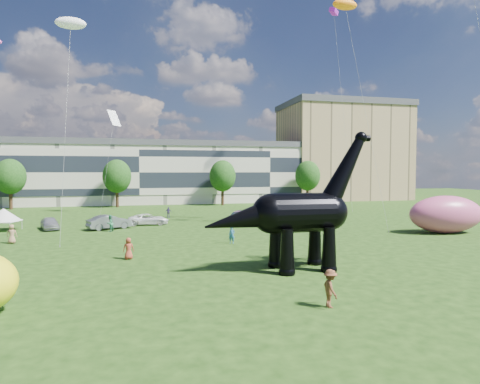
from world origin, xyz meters
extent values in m
plane|color=#16330C|center=(0.00, 0.00, 0.00)|extent=(220.00, 220.00, 0.00)
cube|color=beige|center=(-8.00, 62.00, 6.00)|extent=(78.00, 11.00, 12.00)
cube|color=tan|center=(40.00, 65.00, 11.00)|extent=(28.00, 18.00, 22.00)
cylinder|color=#382314|center=(-30.00, 53.00, 1.60)|extent=(0.56, 0.56, 3.20)
ellipsoid|color=#14380F|center=(-30.00, 53.00, 6.32)|extent=(5.20, 5.20, 6.24)
cylinder|color=#382314|center=(-12.00, 53.00, 1.60)|extent=(0.56, 0.56, 3.20)
ellipsoid|color=#14380F|center=(-12.00, 53.00, 6.32)|extent=(5.20, 5.20, 6.24)
cylinder|color=#382314|center=(8.00, 53.00, 1.60)|extent=(0.56, 0.56, 3.20)
ellipsoid|color=#14380F|center=(8.00, 53.00, 6.32)|extent=(5.20, 5.20, 6.24)
cylinder|color=#382314|center=(26.00, 53.00, 1.60)|extent=(0.56, 0.56, 3.20)
ellipsoid|color=#14380F|center=(26.00, 53.00, 6.32)|extent=(5.20, 5.20, 6.24)
cone|color=black|center=(2.18, -0.32, 1.51)|extent=(1.07, 1.07, 3.01)
sphere|color=black|center=(2.18, -0.32, 0.18)|extent=(1.10, 1.10, 1.10)
cone|color=black|center=(2.12, 1.89, 1.51)|extent=(1.07, 1.07, 3.01)
sphere|color=black|center=(2.12, 1.89, 0.18)|extent=(1.10, 1.10, 1.10)
cone|color=black|center=(5.20, -0.24, 1.51)|extent=(1.07, 1.07, 3.01)
sphere|color=black|center=(5.20, -0.24, 0.18)|extent=(1.10, 1.10, 1.10)
cone|color=black|center=(5.14, 1.97, 1.51)|extent=(1.07, 1.07, 3.01)
sphere|color=black|center=(5.14, 1.97, 0.18)|extent=(1.10, 1.10, 1.10)
cylinder|color=black|center=(3.56, 0.82, 3.92)|extent=(4.29, 2.82, 2.71)
sphere|color=black|center=(1.45, 0.76, 3.92)|extent=(2.71, 2.71, 2.71)
sphere|color=black|center=(5.67, 0.88, 3.92)|extent=(2.61, 2.61, 2.61)
cone|color=black|center=(6.89, 0.91, 6.83)|extent=(3.82, 1.61, 5.32)
sphere|color=black|center=(8.12, 0.94, 9.13)|extent=(0.84, 0.84, 0.84)
cylinder|color=black|center=(8.42, 0.95, 9.08)|extent=(0.71, 0.46, 0.44)
cone|color=black|center=(-0.62, 0.71, 3.58)|extent=(5.37, 2.25, 2.95)
imported|color=#BABBBF|center=(-17.65, 25.10, 0.73)|extent=(3.04, 4.62, 1.46)
imported|color=slate|center=(-10.93, 23.82, 0.83)|extent=(5.28, 3.73, 1.65)
imported|color=white|center=(-6.49, 26.62, 0.69)|extent=(4.99, 2.32, 1.38)
imported|color=#595960|center=(5.04, 26.76, 0.70)|extent=(4.05, 5.19, 1.40)
cube|color=white|center=(17.84, 27.64, 0.99)|extent=(3.54, 3.54, 0.11)
cone|color=white|center=(17.84, 27.64, 1.71)|extent=(4.49, 4.49, 1.35)
cylinder|color=#999999|center=(17.18, 25.99, 0.50)|extent=(0.05, 0.05, 0.99)
cylinder|color=#999999|center=(19.50, 26.97, 0.50)|extent=(0.05, 0.05, 0.99)
cylinder|color=#999999|center=(16.19, 28.31, 0.50)|extent=(0.05, 0.05, 0.99)
cylinder|color=#999999|center=(18.51, 29.30, 0.50)|extent=(0.05, 0.05, 0.99)
cube|color=silver|center=(16.86, 26.40, 1.17)|extent=(3.51, 3.51, 0.13)
cone|color=silver|center=(16.86, 26.40, 2.03)|extent=(4.44, 4.44, 1.60)
cylinder|color=#999999|center=(15.52, 24.77, 0.59)|extent=(0.06, 0.06, 1.17)
cylinder|color=#999999|center=(18.50, 25.07, 0.59)|extent=(0.06, 0.06, 1.17)
cylinder|color=#999999|center=(15.22, 27.74, 0.59)|extent=(0.06, 0.06, 1.17)
cylinder|color=#999999|center=(18.19, 28.04, 0.59)|extent=(0.06, 0.06, 1.17)
cube|color=silver|center=(-22.52, 25.31, 1.06)|extent=(3.36, 3.36, 0.12)
cone|color=silver|center=(-22.52, 25.31, 1.83)|extent=(4.25, 4.25, 1.44)
cylinder|color=#999999|center=(-21.43, 23.75, 0.53)|extent=(0.06, 0.06, 1.06)
cylinder|color=#999999|center=(-20.95, 26.40, 0.53)|extent=(0.06, 0.06, 1.06)
ellipsoid|color=#CA4E7F|center=(25.09, 12.37, 2.05)|extent=(8.62, 5.02, 4.10)
imported|color=#A07650|center=(-18.98, 16.13, 0.90)|extent=(0.93, 0.66, 1.79)
imported|color=black|center=(12.25, 18.02, 0.89)|extent=(1.37, 1.66, 1.78)
imported|color=olive|center=(7.46, 19.70, 0.83)|extent=(1.18, 0.84, 1.66)
imported|color=#44316E|center=(-3.63, 34.00, 0.78)|extent=(0.95, 0.46, 1.56)
imported|color=teal|center=(23.84, 37.23, 0.93)|extent=(0.75, 0.56, 1.86)
imported|color=brown|center=(2.11, -6.79, 0.95)|extent=(0.74, 1.25, 1.90)
imported|color=#358558|center=(-10.71, 21.78, 0.94)|extent=(1.08, 1.15, 1.88)
imported|color=#9C3C27|center=(-8.10, 6.73, 0.84)|extent=(0.90, 0.67, 1.68)
imported|color=#26638B|center=(1.00, 11.45, 0.81)|extent=(0.69, 0.57, 1.61)
ellipsoid|color=orange|center=(17.27, 21.09, 27.13)|extent=(3.40, 3.07, 1.24)
ellipsoid|color=white|center=(-14.12, 20.31, 22.04)|extent=(2.99, 3.30, 1.21)
cube|color=purple|center=(26.58, 43.07, 35.50)|extent=(2.45, 2.57, 0.93)
plane|color=white|center=(-11.49, 41.47, 15.10)|extent=(2.55, 2.90, 2.49)
camera|label=1|loc=(-6.73, -24.82, 6.77)|focal=30.00mm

